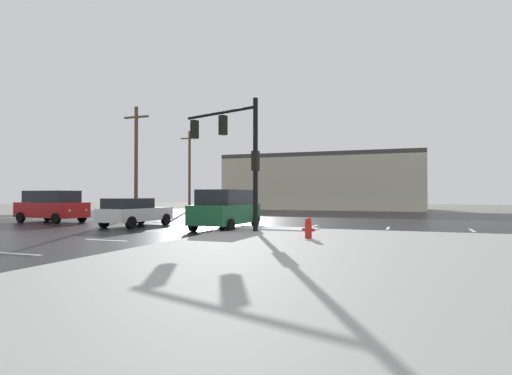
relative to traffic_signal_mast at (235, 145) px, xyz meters
The scene contains 13 objects.
ground_plane 7.35m from the traffic_signal_mast, 123.63° to the left, with size 120.00×120.00×0.00m, color slate.
road_asphalt 7.35m from the traffic_signal_mast, 123.63° to the left, with size 44.00×44.00×0.02m, color black.
sidewalk_corner 11.83m from the traffic_signal_mast, 38.82° to the right, with size 18.00×18.00×0.14m, color #9E9E99.
snow_strip_curbside 4.44m from the traffic_signal_mast, 32.44° to the left, with size 4.00×1.60×0.06m, color white.
lane_markings 5.94m from the traffic_signal_mast, 120.39° to the left, with size 36.15×36.15×0.01m.
traffic_signal_mast is the anchor object (origin of this frame).
fire_hydrant 6.13m from the traffic_signal_mast, 32.58° to the right, with size 0.48×0.26×0.79m.
strip_building_background 33.82m from the traffic_signal_mast, 94.48° to the left, with size 23.96×8.00×6.77m.
sedan_white 7.55m from the traffic_signal_mast, 169.17° to the left, with size 2.19×4.61×1.58m.
suv_green 3.48m from the traffic_signal_mast, 130.21° to the left, with size 2.20×4.85×2.03m.
suv_red 14.45m from the traffic_signal_mast, 169.95° to the left, with size 4.98×2.55×2.03m.
utility_pole_far 15.28m from the traffic_signal_mast, 143.54° to the left, with size 2.20×0.28×8.64m.
utility_pole_distant 28.12m from the traffic_signal_mast, 123.76° to the left, with size 2.20×0.28×8.93m.
Camera 1 is at (11.25, -23.44, 1.81)m, focal length 29.65 mm.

